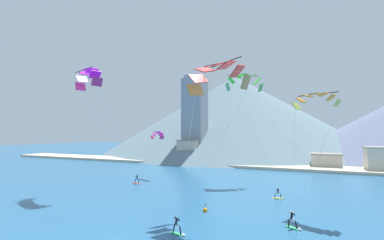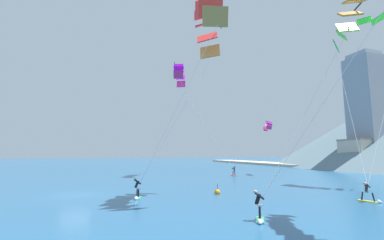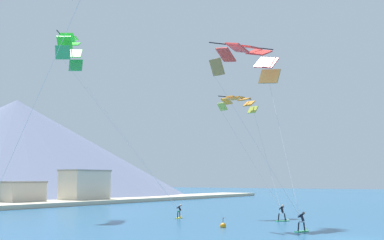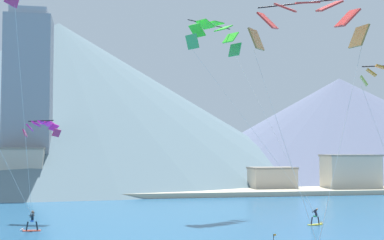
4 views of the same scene
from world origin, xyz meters
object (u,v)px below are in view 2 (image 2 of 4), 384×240
kitesurfer_near_trail (234,173)px  parafoil_kite_far_left (208,24)px  parafoil_kite_near_trail (180,74)px  kitesurfer_far_left (137,192)px  kitesurfer_mid_center (371,197)px  kitesurfer_near_lead (259,211)px  parafoil_kite_distant_high_outer (268,125)px  parafoil_kite_mid_center (365,30)px  race_marker_buoy (217,192)px

kitesurfer_near_trail → parafoil_kite_far_left: size_ratio=0.11×
kitesurfer_near_trail → parafoil_kite_near_trail: 20.09m
kitesurfer_far_left → kitesurfer_mid_center: bearing=67.0°
kitesurfer_near_trail → kitesurfer_mid_center: 25.24m
kitesurfer_near_trail → parafoil_kite_near_trail: parafoil_kite_near_trail is taller
kitesurfer_near_lead → parafoil_kite_near_trail: 35.46m
parafoil_kite_distant_high_outer → kitesurfer_near_trail: bearing=-91.6°
kitesurfer_far_left → parafoil_kite_mid_center: bearing=89.3°
kitesurfer_mid_center → parafoil_kite_far_left: 19.96m
parafoil_kite_near_trail → parafoil_kite_mid_center: (21.22, 18.57, 1.18)m
kitesurfer_far_left → parafoil_kite_distant_high_outer: 32.21m
parafoil_kite_mid_center → parafoil_kite_distant_high_outer: size_ratio=5.15×
kitesurfer_far_left → parafoil_kite_mid_center: 33.78m
kitesurfer_near_trail → kitesurfer_far_left: size_ratio=0.99×
parafoil_kite_mid_center → parafoil_kite_distant_high_outer: 20.91m
parafoil_kite_far_left → kitesurfer_mid_center: bearing=63.9°
kitesurfer_mid_center → race_marker_buoy: 12.44m
parafoil_kite_far_left → parafoil_kite_distant_high_outer: 28.42m
parafoil_kite_far_left → parafoil_kite_mid_center: bearing=93.8°
race_marker_buoy → kitesurfer_far_left: bearing=-88.2°
parafoil_kite_distant_high_outer → race_marker_buoy: size_ratio=3.71×
kitesurfer_mid_center → parafoil_kite_mid_center: parafoil_kite_mid_center is taller
kitesurfer_mid_center → race_marker_buoy: bearing=-127.7°
parafoil_kite_mid_center → parafoil_kite_distant_high_outer: parafoil_kite_mid_center is taller
parafoil_kite_mid_center → kitesurfer_far_left: bearing=-90.7°
kitesurfer_far_left → parafoil_kite_far_left: 16.52m
kitesurfer_mid_center → race_marker_buoy: (-7.60, -9.84, -0.28)m
parafoil_kite_mid_center → parafoil_kite_near_trail: bearing=-138.8°
parafoil_kite_far_left → parafoil_kite_distant_high_outer: (-19.43, 19.60, -6.79)m
kitesurfer_far_left → parafoil_kite_mid_center: parafoil_kite_mid_center is taller
parafoil_kite_near_trail → race_marker_buoy: bearing=-5.2°
parafoil_kite_far_left → race_marker_buoy: 15.88m
kitesurfer_mid_center → kitesurfer_far_left: 18.87m
kitesurfer_near_lead → parafoil_kite_distant_high_outer: size_ratio=0.47×
kitesurfer_mid_center → parafoil_kite_near_trail: 34.34m
kitesurfer_mid_center → kitesurfer_far_left: size_ratio=1.00×
parafoil_kite_far_left → parafoil_kite_distant_high_outer: bearing=134.7°
kitesurfer_near_trail → parafoil_kite_mid_center: parafoil_kite_mid_center is taller
kitesurfer_mid_center → parafoil_kite_mid_center: size_ratio=0.09×
kitesurfer_near_lead → kitesurfer_mid_center: kitesurfer_near_lead is taller
kitesurfer_near_trail → race_marker_buoy: size_ratio=1.73×
kitesurfer_near_trail → kitesurfer_far_left: (17.85, -18.33, 0.00)m
kitesurfer_near_trail → parafoil_kite_near_trail: (-3.04, -8.93, 17.74)m
kitesurfer_mid_center → parafoil_kite_far_left: size_ratio=0.11×
parafoil_kite_far_left → kitesurfer_far_left: bearing=-106.6°
kitesurfer_far_left → race_marker_buoy: (-0.23, 7.53, -0.37)m
kitesurfer_near_trail → parafoil_kite_mid_center: size_ratio=0.09×
kitesurfer_mid_center → parafoil_kite_far_left: bearing=-116.1°
kitesurfer_far_left → race_marker_buoy: kitesurfer_far_left is taller
kitesurfer_mid_center → parafoil_kite_distant_high_outer: size_ratio=0.47×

